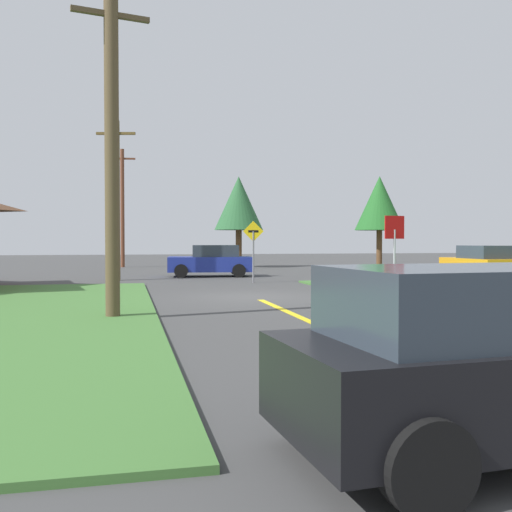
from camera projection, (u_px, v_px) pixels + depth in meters
ground_plane at (254, 297)px, 18.94m from camera, size 120.00×120.00×0.00m
lane_stripe_center at (343, 336)px, 11.13m from camera, size 0.20×14.00×0.01m
stop_sign at (394, 240)px, 18.62m from camera, size 0.73×0.18×2.64m
car_approaching_junction at (211, 261)px, 29.72m from camera, size 4.41×2.42×1.62m
car_on_crossroad at (479, 263)px, 27.06m from camera, size 1.97×3.92×1.62m
car_behind_on_main_road at (497, 361)px, 5.00m from camera, size 4.12×2.17×1.62m
utility_pole_near at (112, 151)px, 13.46m from camera, size 1.79×0.49×7.69m
utility_pole_mid at (116, 199)px, 26.78m from camera, size 1.78×0.52×7.38m
utility_pole_far at (122, 206)px, 40.14m from camera, size 1.80×0.27×8.19m
direction_sign at (253, 244)px, 25.30m from camera, size 0.90×0.14×2.70m
oak_tree_left at (239, 204)px, 40.10m from camera, size 3.37×3.37×6.30m
pine_tree_center at (379, 204)px, 33.27m from camera, size 2.83×2.83×5.56m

